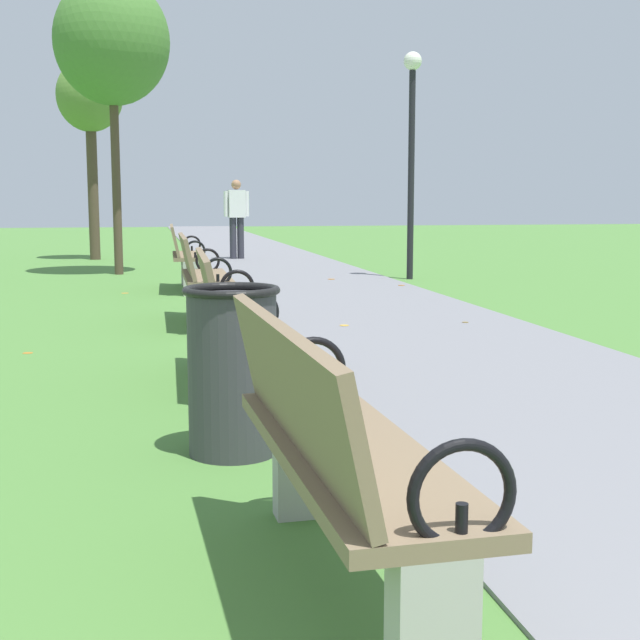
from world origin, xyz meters
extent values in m
cube|color=slate|center=(1.37, 18.00, 0.01)|extent=(2.74, 44.00, 0.02)
cube|color=#7A664C|center=(-0.45, 3.02, 0.47)|extent=(0.50, 1.62, 0.05)
cube|color=#7A664C|center=(-0.64, 3.01, 0.70)|extent=(0.18, 1.60, 0.40)
cube|color=#A8A59E|center=(-0.48, 3.76, 0.23)|extent=(0.20, 0.13, 0.45)
torus|color=black|center=(-0.36, 2.26, 0.59)|extent=(0.27, 0.04, 0.27)
cylinder|color=black|center=(-0.36, 2.26, 0.51)|extent=(0.03, 0.03, 0.12)
torus|color=black|center=(-0.42, 3.78, 0.59)|extent=(0.27, 0.04, 0.27)
cylinder|color=black|center=(-0.42, 3.78, 0.51)|extent=(0.03, 0.03, 0.12)
cube|color=#7A664C|center=(-0.45, 6.35, 0.47)|extent=(0.48, 1.61, 0.05)
cube|color=#7A664C|center=(-0.64, 6.36, 0.70)|extent=(0.17, 1.60, 0.40)
cube|color=#A8A59E|center=(-0.47, 5.61, 0.23)|extent=(0.20, 0.13, 0.45)
cube|color=#A8A59E|center=(-0.43, 7.09, 0.23)|extent=(0.20, 0.13, 0.45)
torus|color=black|center=(-0.41, 5.59, 0.59)|extent=(0.27, 0.04, 0.27)
cylinder|color=black|center=(-0.41, 5.59, 0.51)|extent=(0.03, 0.03, 0.12)
torus|color=black|center=(-0.37, 7.11, 0.59)|extent=(0.27, 0.04, 0.27)
cylinder|color=black|center=(-0.37, 7.11, 0.51)|extent=(0.03, 0.03, 0.12)
cube|color=#7A664C|center=(-0.45, 9.29, 0.47)|extent=(0.46, 1.60, 0.05)
cube|color=#7A664C|center=(-0.64, 9.29, 0.70)|extent=(0.14, 1.60, 0.40)
cube|color=#A8A59E|center=(-0.46, 8.55, 0.23)|extent=(0.20, 0.12, 0.45)
cube|color=#A8A59E|center=(-0.44, 10.03, 0.23)|extent=(0.20, 0.12, 0.45)
torus|color=black|center=(-0.40, 8.53, 0.59)|extent=(0.27, 0.03, 0.27)
cylinder|color=black|center=(-0.40, 8.53, 0.51)|extent=(0.03, 0.03, 0.12)
torus|color=black|center=(-0.38, 10.05, 0.59)|extent=(0.27, 0.03, 0.27)
cylinder|color=black|center=(-0.38, 10.05, 0.51)|extent=(0.03, 0.03, 0.12)
cube|color=#7A664C|center=(-0.45, 12.66, 0.47)|extent=(0.48, 1.61, 0.05)
cube|color=#7A664C|center=(-0.64, 12.66, 0.70)|extent=(0.16, 1.60, 0.40)
cube|color=#A8A59E|center=(-0.47, 11.92, 0.23)|extent=(0.20, 0.13, 0.45)
cube|color=#A8A59E|center=(-0.43, 13.40, 0.23)|extent=(0.20, 0.13, 0.45)
torus|color=black|center=(-0.41, 11.90, 0.59)|extent=(0.27, 0.04, 0.27)
cylinder|color=black|center=(-0.41, 11.90, 0.51)|extent=(0.03, 0.03, 0.12)
torus|color=black|center=(-0.37, 13.42, 0.59)|extent=(0.27, 0.04, 0.27)
cylinder|color=black|center=(-0.37, 13.42, 0.51)|extent=(0.03, 0.03, 0.12)
cylinder|color=#4C3D2D|center=(-1.48, 15.46, 1.57)|extent=(0.14, 0.14, 3.13)
ellipsoid|color=#477A33|center=(-1.48, 15.46, 3.78)|extent=(1.86, 1.86, 2.05)
cylinder|color=#4C3D2D|center=(-2.05, 19.22, 1.43)|extent=(0.21, 0.21, 2.87)
ellipsoid|color=#5B8438|center=(-2.05, 19.22, 3.34)|extent=(1.34, 1.34, 1.47)
cylinder|color=#2D2D38|center=(0.92, 18.62, 0.45)|extent=(0.14, 0.14, 0.85)
cylinder|color=#2D2D38|center=(0.76, 18.60, 0.45)|extent=(0.14, 0.14, 0.85)
cube|color=white|center=(0.84, 18.61, 1.15)|extent=(0.36, 0.26, 0.56)
sphere|color=#9E7051|center=(0.84, 18.61, 1.54)|extent=(0.20, 0.20, 0.20)
cylinder|color=white|center=(1.05, 18.64, 1.15)|extent=(0.09, 0.09, 0.52)
cylinder|color=white|center=(0.62, 18.59, 1.15)|extent=(0.09, 0.09, 0.52)
cylinder|color=#38383D|center=(-0.65, 4.69, 0.40)|extent=(0.44, 0.44, 0.80)
torus|color=black|center=(-0.65, 4.69, 0.82)|extent=(0.48, 0.48, 0.04)
cylinder|color=black|center=(3.04, 13.66, 1.60)|extent=(0.10, 0.10, 3.20)
sphere|color=white|center=(3.04, 13.66, 3.34)|extent=(0.28, 0.28, 0.28)
cylinder|color=#BC842D|center=(-1.33, 12.42, 0.00)|extent=(0.12, 0.12, 0.00)
cylinder|color=#AD6B23|center=(1.77, 13.65, 0.02)|extent=(0.15, 0.15, 0.00)
cylinder|color=#AD6B23|center=(-0.48, 6.73, 0.00)|extent=(0.10, 0.10, 0.00)
cylinder|color=#AD6B23|center=(2.56, 12.50, 0.02)|extent=(0.11, 0.11, 0.00)
cylinder|color=#BC842D|center=(-0.41, 9.56, 0.00)|extent=(0.09, 0.09, 0.00)
cylinder|color=gold|center=(0.86, 8.76, 0.02)|extent=(0.12, 0.12, 0.00)
cylinder|color=#AD6B23|center=(-0.18, 3.63, 0.00)|extent=(0.15, 0.15, 0.00)
cylinder|color=#AD6B23|center=(0.22, 7.93, 0.02)|extent=(0.11, 0.11, 0.00)
cylinder|color=brown|center=(2.11, 8.73, 0.02)|extent=(0.09, 0.09, 0.00)
cylinder|color=#AD6B23|center=(-2.03, 7.88, 0.00)|extent=(0.09, 0.09, 0.00)
camera|label=1|loc=(-1.07, 0.43, 1.27)|focal=49.25mm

